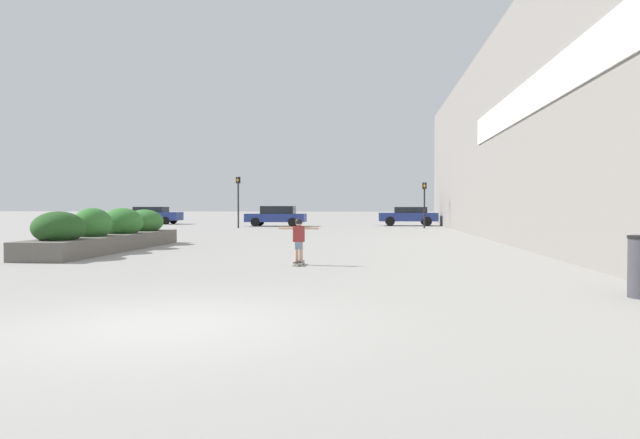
% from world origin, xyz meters
% --- Properties ---
extents(ground_plane, '(300.00, 300.00, 0.00)m').
position_xyz_m(ground_plane, '(0.00, 0.00, 0.00)').
color(ground_plane, gray).
extents(building_wall_right, '(0.67, 46.56, 9.19)m').
position_xyz_m(building_wall_right, '(8.20, 19.33, 4.60)').
color(building_wall_right, gray).
rests_on(building_wall_right, ground_plane).
extents(planter_box, '(1.64, 8.87, 1.47)m').
position_xyz_m(planter_box, '(-6.38, 11.82, 0.60)').
color(planter_box, '#605B54').
rests_on(planter_box, ground_plane).
extents(skateboard, '(0.25, 0.68, 0.09)m').
position_xyz_m(skateboard, '(0.79, 7.52, 0.07)').
color(skateboard, black).
rests_on(skateboard, ground_plane).
extents(skateboarder, '(1.05, 0.19, 1.12)m').
position_xyz_m(skateboarder, '(0.79, 7.52, 0.77)').
color(skateboarder, tan).
rests_on(skateboarder, skateboard).
extents(car_leftmost, '(4.51, 1.95, 1.53)m').
position_xyz_m(car_leftmost, '(-4.62, 35.60, 0.80)').
color(car_leftmost, navy).
rests_on(car_leftmost, ground_plane).
extents(car_center_left, '(4.63, 2.05, 1.46)m').
position_xyz_m(car_center_left, '(-15.95, 39.73, 0.78)').
color(car_center_left, navy).
rests_on(car_center_left, ground_plane).
extents(car_center_right, '(4.48, 1.85, 1.49)m').
position_xyz_m(car_center_right, '(17.38, 38.81, 0.80)').
color(car_center_right, silver).
rests_on(car_center_right, ground_plane).
extents(car_rightmost, '(4.49, 1.88, 1.46)m').
position_xyz_m(car_rightmost, '(5.40, 37.54, 0.79)').
color(car_rightmost, navy).
rests_on(car_rightmost, ground_plane).
extents(traffic_light_left, '(0.28, 0.30, 3.55)m').
position_xyz_m(traffic_light_left, '(-6.66, 31.83, 2.42)').
color(traffic_light_left, black).
rests_on(traffic_light_left, ground_plane).
extents(traffic_light_right, '(0.28, 0.30, 3.15)m').
position_xyz_m(traffic_light_right, '(6.19, 32.74, 2.17)').
color(traffic_light_right, black).
rests_on(traffic_light_right, ground_plane).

